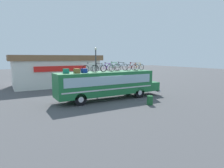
% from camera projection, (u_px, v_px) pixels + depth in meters
% --- Properties ---
extents(ground_plane, '(120.00, 120.00, 0.00)m').
position_uv_depth(ground_plane, '(106.00, 99.00, 19.15)').
color(ground_plane, '#4C4C4F').
extents(bus, '(11.31, 2.43, 2.80)m').
position_uv_depth(bus, '(108.00, 83.00, 19.04)').
color(bus, '#1E6B38').
rests_on(bus, ground).
extents(luggage_bag_1, '(0.47, 0.37, 0.41)m').
position_uv_depth(luggage_bag_1, '(66.00, 71.00, 16.74)').
color(luggage_bag_1, '#1E7F66').
rests_on(luggage_bag_1, bus).
extents(luggage_bag_2, '(0.46, 0.56, 0.41)m').
position_uv_depth(luggage_bag_2, '(77.00, 71.00, 17.01)').
color(luggage_bag_2, olive).
rests_on(luggage_bag_2, bus).
extents(luggage_bag_3, '(0.47, 0.53, 0.38)m').
position_uv_depth(luggage_bag_3, '(84.00, 71.00, 17.48)').
color(luggage_bag_3, '#193899').
rests_on(luggage_bag_3, bus).
extents(rooftop_bicycle_1, '(1.67, 0.44, 0.92)m').
position_uv_depth(rooftop_bicycle_1, '(91.00, 68.00, 17.64)').
color(rooftop_bicycle_1, black).
rests_on(rooftop_bicycle_1, bus).
extents(rooftop_bicycle_2, '(1.74, 0.44, 0.91)m').
position_uv_depth(rooftop_bicycle_2, '(99.00, 68.00, 18.27)').
color(rooftop_bicycle_2, black).
rests_on(rooftop_bicycle_2, bus).
extents(rooftop_bicycle_3, '(1.64, 0.44, 0.91)m').
position_uv_depth(rooftop_bicycle_3, '(108.00, 68.00, 18.62)').
color(rooftop_bicycle_3, black).
rests_on(rooftop_bicycle_3, bus).
extents(rooftop_bicycle_4, '(1.75, 0.44, 0.97)m').
position_uv_depth(rooftop_bicycle_4, '(114.00, 67.00, 19.51)').
color(rooftop_bicycle_4, black).
rests_on(rooftop_bicycle_4, bus).
extents(rooftop_bicycle_5, '(1.81, 0.44, 0.95)m').
position_uv_depth(rooftop_bicycle_5, '(121.00, 67.00, 20.00)').
color(rooftop_bicycle_5, black).
rests_on(rooftop_bicycle_5, bus).
extents(rooftop_bicycle_6, '(1.69, 0.44, 0.91)m').
position_uv_depth(rooftop_bicycle_6, '(133.00, 67.00, 19.82)').
color(rooftop_bicycle_6, black).
rests_on(rooftop_bicycle_6, bus).
extents(rooftop_bicycle_7, '(1.67, 0.44, 0.87)m').
position_uv_depth(rooftop_bicycle_7, '(138.00, 67.00, 20.59)').
color(rooftop_bicycle_7, black).
rests_on(rooftop_bicycle_7, bus).
extents(roadside_building, '(12.57, 6.55, 4.49)m').
position_uv_depth(roadside_building, '(56.00, 70.00, 28.35)').
color(roadside_building, silver).
rests_on(roadside_building, ground).
extents(trash_bin, '(0.53, 0.53, 0.81)m').
position_uv_depth(trash_bin, '(150.00, 100.00, 16.95)').
color(trash_bin, '#1E592D').
rests_on(trash_bin, ground).
extents(street_lamp, '(0.29, 0.29, 5.37)m').
position_uv_depth(street_lamp, '(96.00, 67.00, 23.11)').
color(street_lamp, '#38383D').
rests_on(street_lamp, ground).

